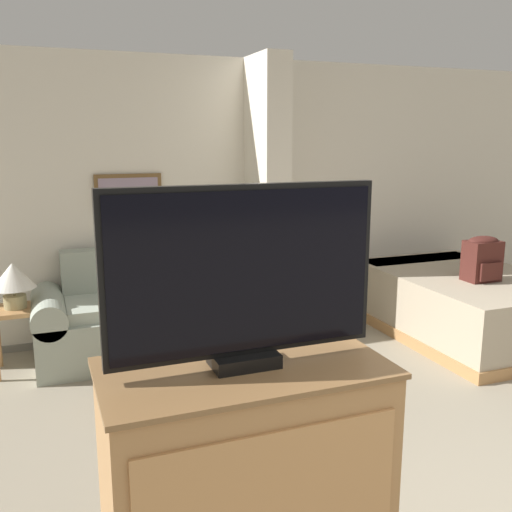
# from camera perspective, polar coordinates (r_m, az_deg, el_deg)

# --- Properties ---
(wall_back) EXTENTS (7.74, 0.16, 2.60)m
(wall_back) POSITION_cam_1_polar(r_m,az_deg,el_deg) (5.72, 0.25, 6.03)
(wall_back) COLOR silver
(wall_back) RESTS_ON ground_plane
(wall_partition_pillar) EXTENTS (0.24, 0.59, 2.60)m
(wall_partition_pillar) POSITION_cam_1_polar(r_m,az_deg,el_deg) (5.38, 1.09, 5.71)
(wall_partition_pillar) COLOR silver
(wall_partition_pillar) RESTS_ON ground_plane
(couch) EXTENTS (1.80, 0.84, 0.90)m
(couch) POSITION_cam_1_polar(r_m,az_deg,el_deg) (5.13, -11.42, -5.96)
(couch) COLOR #99A393
(couch) RESTS_ON ground_plane
(coffee_table) EXTENTS (0.61, 0.47, 0.40)m
(coffee_table) POSITION_cam_1_polar(r_m,az_deg,el_deg) (4.20, -8.83, -9.60)
(coffee_table) COLOR #B27F4C
(coffee_table) RESTS_ON ground_plane
(side_table) EXTENTS (0.38, 0.38, 0.53)m
(side_table) POSITION_cam_1_polar(r_m,az_deg,el_deg) (4.98, -22.80, -5.99)
(side_table) COLOR #B27F4C
(side_table) RESTS_ON ground_plane
(table_lamp) EXTENTS (0.34, 0.34, 0.37)m
(table_lamp) POSITION_cam_1_polar(r_m,az_deg,el_deg) (4.89, -23.12, -2.10)
(table_lamp) COLOR tan
(table_lamp) RESTS_ON side_table
(tv_dresser) EXTENTS (1.05, 0.57, 1.06)m
(tv_dresser) POSITION_cam_1_polar(r_m,az_deg,el_deg) (2.36, -1.12, -22.82)
(tv_dresser) COLOR #B27F4C
(tv_dresser) RESTS_ON ground_plane
(tv) EXTENTS (0.99, 0.16, 0.66)m
(tv) POSITION_cam_1_polar(r_m,az_deg,el_deg) (2.00, -1.23, -2.09)
(tv) COLOR black
(tv) RESTS_ON tv_dresser
(bed) EXTENTS (1.43, 2.00, 0.60)m
(bed) POSITION_cam_1_polar(r_m,az_deg,el_deg) (5.86, 20.10, -4.45)
(bed) COLOR #B27F4C
(bed) RESTS_ON ground_plane
(backpack) EXTENTS (0.31, 0.24, 0.41)m
(backpack) POSITION_cam_1_polar(r_m,az_deg,el_deg) (5.51, 21.71, -0.17)
(backpack) COLOR #471E19
(backpack) RESTS_ON bed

